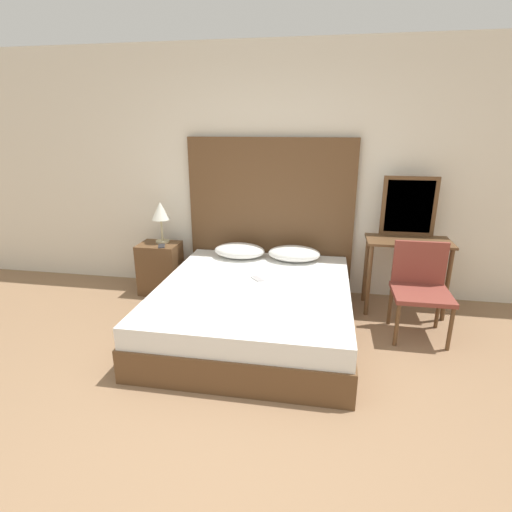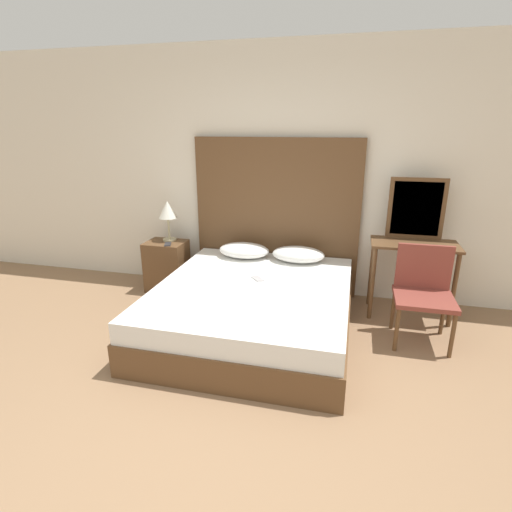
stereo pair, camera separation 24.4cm
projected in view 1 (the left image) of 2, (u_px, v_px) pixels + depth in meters
The scene contains 13 objects.
ground_plane at pixel (219, 466), 2.29m from camera, with size 16.00×16.00×0.00m, color #8C6B4C.
wall_back at pixel (279, 174), 4.42m from camera, with size 10.00×0.06×2.70m.
bed at pixel (254, 308), 3.75m from camera, with size 1.77×2.01×0.46m.
headboard at pixel (270, 217), 4.51m from camera, with size 1.85×0.05×1.74m.
pillow_left at pixel (240, 251), 4.42m from camera, with size 0.56×0.37×0.16m.
pillow_right at pixel (294, 254), 4.32m from camera, with size 0.56×0.37×0.16m.
phone_on_bed at pixel (257, 279), 3.81m from camera, with size 0.15×0.16×0.01m.
nightstand at pixel (160, 268), 4.61m from camera, with size 0.45×0.36×0.59m.
table_lamp at pixel (161, 213), 4.47m from camera, with size 0.21×0.21×0.46m.
phone_on_nightstand at pixel (162, 246), 4.42m from camera, with size 0.12×0.17×0.01m.
vanity_desk at pixel (407, 255), 4.05m from camera, with size 0.82×0.43×0.77m.
vanity_mirror at pixel (409, 206), 4.08m from camera, with size 0.54×0.03×0.61m.
chair at pixel (420, 284), 3.64m from camera, with size 0.50×0.47×0.85m.
Camera 1 is at (0.52, -1.74, 1.87)m, focal length 28.00 mm.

